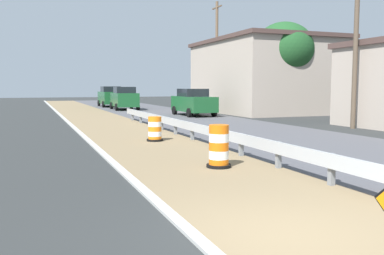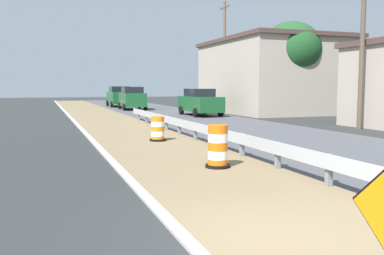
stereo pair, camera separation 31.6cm
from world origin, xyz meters
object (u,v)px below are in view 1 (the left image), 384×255
object	(u,v)px
car_lead_far_lane	(110,97)
car_mid_far_lane	(114,94)
traffic_barrel_mid	(155,130)
traffic_barrel_close	(219,148)
car_lead_near_lane	(124,98)
utility_pole_mid	(217,55)
utility_pole_near	(356,40)
car_trailing_near_lane	(193,102)

from	to	relation	value
car_lead_far_lane	car_mid_far_lane	world-z (taller)	car_lead_far_lane
traffic_barrel_mid	car_mid_far_lane	bearing A→B (deg)	81.45
traffic_barrel_close	car_lead_far_lane	size ratio (longest dim) A/B	0.24
traffic_barrel_close	car_lead_near_lane	distance (m)	28.35
car_mid_far_lane	utility_pole_mid	world-z (taller)	utility_pole_mid
traffic_barrel_close	traffic_barrel_mid	size ratio (longest dim) A/B	1.18
traffic_barrel_mid	car_mid_far_lane	world-z (taller)	car_mid_far_lane
utility_pole_near	car_lead_near_lane	bearing A→B (deg)	108.48
car_lead_far_lane	car_trailing_near_lane	bearing A→B (deg)	-167.91
utility_pole_near	utility_pole_mid	size ratio (longest dim) A/B	0.91
car_mid_far_lane	utility_pole_mid	size ratio (longest dim) A/B	0.43
car_lead_far_lane	utility_pole_mid	distance (m)	13.41
car_trailing_near_lane	car_lead_far_lane	size ratio (longest dim) A/B	0.99
car_trailing_near_lane	car_mid_far_lane	size ratio (longest dim) A/B	1.14
traffic_barrel_close	utility_pole_near	distance (m)	13.24
car_lead_near_lane	utility_pole_near	size ratio (longest dim) A/B	0.53
car_lead_far_lane	utility_pole_near	world-z (taller)	utility_pole_near
traffic_barrel_close	utility_pole_near	bearing A→B (deg)	32.76
utility_pole_near	traffic_barrel_close	bearing A→B (deg)	-147.24
car_trailing_near_lane	utility_pole_mid	world-z (taller)	utility_pole_mid
car_trailing_near_lane	utility_pole_mid	size ratio (longest dim) A/B	0.50
traffic_barrel_mid	car_lead_near_lane	xyz separation A→B (m)	(3.59, 22.36, 0.62)
traffic_barrel_mid	utility_pole_near	size ratio (longest dim) A/B	0.11
traffic_barrel_mid	car_mid_far_lane	xyz separation A→B (m)	(6.21, 41.31, 0.63)
traffic_barrel_close	car_lead_far_lane	world-z (taller)	car_lead_far_lane
car_lead_near_lane	car_mid_far_lane	bearing A→B (deg)	-6.03
car_trailing_near_lane	car_lead_far_lane	world-z (taller)	car_lead_far_lane
traffic_barrel_close	utility_pole_near	xyz separation A→B (m)	(10.63, 6.84, 3.93)
traffic_barrel_close	utility_pole_mid	distance (m)	26.67
car_trailing_near_lane	utility_pole_near	size ratio (longest dim) A/B	0.55
traffic_barrel_close	car_trailing_near_lane	size ratio (longest dim) A/B	0.24
car_lead_far_lane	utility_pole_near	size ratio (longest dim) A/B	0.55
traffic_barrel_mid	utility_pole_near	bearing A→B (deg)	5.71
utility_pole_near	utility_pole_mid	distance (m)	17.13
car_trailing_near_lane	car_mid_far_lane	distance (m)	28.44
car_lead_far_lane	utility_pole_mid	xyz separation A→B (m)	(7.51, -10.43, 3.82)
car_lead_near_lane	car_mid_far_lane	xyz separation A→B (m)	(2.61, 18.95, 0.01)
traffic_barrel_mid	utility_pole_mid	distance (m)	21.69
traffic_barrel_close	car_mid_far_lane	bearing A→B (deg)	82.58
car_lead_near_lane	car_lead_far_lane	distance (m)	6.27
car_trailing_near_lane	car_mid_far_lane	bearing A→B (deg)	-179.54
utility_pole_mid	traffic_barrel_close	bearing A→B (deg)	-114.40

